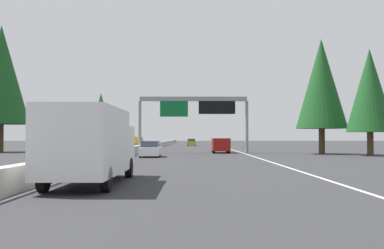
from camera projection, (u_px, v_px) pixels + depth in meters
ground_plane at (148, 151)px, 61.92m from camera, size 320.00×320.00×0.00m
median_barrier at (157, 145)px, 81.92m from camera, size 180.00×0.56×0.90m
shoulder_stripe_right at (231, 149)px, 71.91m from camera, size 160.00×0.16×0.01m
shoulder_stripe_median at (156, 149)px, 71.91m from camera, size 160.00×0.16×0.01m
sign_gantry_overhead at (195, 108)px, 55.13m from camera, size 0.50×12.68×6.48m
box_truck_mid_right at (91, 143)px, 18.80m from camera, size 8.50×2.40×2.95m
sedan_mid_left at (151, 150)px, 44.33m from camera, size 4.40×1.80×1.47m
minivan_near_center at (221, 145)px, 55.52m from camera, size 5.00×1.95×1.69m
sedan_far_left at (191, 142)px, 98.73m from camera, size 4.40×1.80×1.47m
oncoming_near at (136, 143)px, 72.71m from camera, size 5.60×2.00×1.86m
conifer_right_near at (370, 90)px, 47.51m from camera, size 4.68×4.68×10.63m
conifer_right_mid at (321, 84)px, 52.21m from camera, size 5.53×5.53×12.57m
conifer_left_mid at (1, 75)px, 58.32m from camera, size 6.81×6.81×15.48m
conifer_left_far at (101, 114)px, 95.83m from camera, size 4.68×4.68×10.65m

